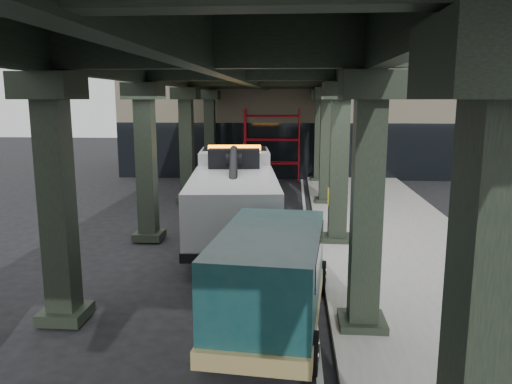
% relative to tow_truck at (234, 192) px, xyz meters
% --- Properties ---
extents(ground, '(90.00, 90.00, 0.00)m').
position_rel_tow_truck_xyz_m(ground, '(0.76, -3.08, -1.45)').
color(ground, black).
rests_on(ground, ground).
extents(sidewalk, '(5.00, 40.00, 0.15)m').
position_rel_tow_truck_xyz_m(sidewalk, '(5.26, -1.08, -1.38)').
color(sidewalk, gray).
rests_on(sidewalk, ground).
extents(lane_stripe, '(0.12, 38.00, 0.01)m').
position_rel_tow_truck_xyz_m(lane_stripe, '(2.46, -1.08, -1.45)').
color(lane_stripe, silver).
rests_on(lane_stripe, ground).
extents(viaduct, '(7.40, 32.00, 6.40)m').
position_rel_tow_truck_xyz_m(viaduct, '(0.36, -1.08, 4.01)').
color(viaduct, black).
rests_on(viaduct, ground).
extents(building, '(22.00, 10.00, 8.00)m').
position_rel_tow_truck_xyz_m(building, '(2.76, 16.92, 2.55)').
color(building, '#C6B793').
rests_on(building, ground).
extents(scaffolding, '(3.08, 0.88, 4.00)m').
position_rel_tow_truck_xyz_m(scaffolding, '(0.76, 11.56, 0.65)').
color(scaffolding, '#A80D17').
rests_on(scaffolding, ground).
extents(tow_truck, '(3.46, 9.30, 2.98)m').
position_rel_tow_truck_xyz_m(tow_truck, '(0.00, 0.00, 0.00)').
color(tow_truck, black).
rests_on(tow_truck, ground).
extents(towed_van, '(2.42, 5.21, 2.05)m').
position_rel_tow_truck_xyz_m(towed_van, '(1.58, -6.99, -0.35)').
color(towed_van, '#103739').
rests_on(towed_van, ground).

